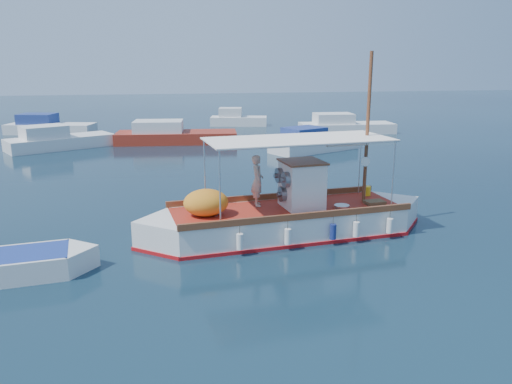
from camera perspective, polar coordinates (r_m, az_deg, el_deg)
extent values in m
plane|color=black|center=(16.58, 1.48, -5.08)|extent=(160.00, 160.00, 0.00)
cube|color=white|center=(16.68, 3.55, -3.70)|extent=(7.78, 3.31, 1.11)
cube|color=white|center=(15.81, -9.42, -4.92)|extent=(2.51, 2.51, 1.11)
cube|color=white|center=(18.31, 14.70, -2.49)|extent=(2.51, 2.51, 1.11)
cube|color=#B01114|center=(16.79, 3.54, -4.78)|extent=(7.89, 3.40, 0.18)
cube|color=#A32819|center=(16.52, 3.58, -1.94)|extent=(7.76, 3.11, 0.06)
cube|color=brown|center=(17.64, 2.14, -0.45)|extent=(7.62, 0.92, 0.20)
cube|color=brown|center=(15.36, 5.26, -2.79)|extent=(7.62, 0.92, 0.20)
cube|color=white|center=(16.50, 5.26, 0.79)|extent=(1.34, 1.43, 1.51)
cube|color=brown|center=(16.33, 5.33, 3.47)|extent=(1.45, 1.54, 0.06)
cylinder|color=slate|center=(15.90, 3.54, 1.42)|extent=(0.27, 0.52, 0.50)
cylinder|color=slate|center=(16.49, 2.76, 1.91)|extent=(0.27, 0.52, 0.50)
cylinder|color=slate|center=(16.33, 3.12, -0.22)|extent=(0.27, 0.52, 0.50)
cylinder|color=brown|center=(17.19, 12.62, 7.04)|extent=(0.13, 0.13, 5.04)
cylinder|color=brown|center=(16.86, 10.15, 5.64)|extent=(1.81, 0.27, 0.08)
cylinder|color=silver|center=(16.60, -5.89, 2.20)|extent=(0.05, 0.05, 2.27)
cylinder|color=silver|center=(14.49, -4.15, 0.41)|extent=(0.05, 0.05, 2.27)
cylinder|color=silver|center=(18.55, 11.79, 3.28)|extent=(0.05, 0.05, 2.27)
cylinder|color=silver|center=(16.69, 15.43, 1.82)|extent=(0.05, 0.05, 2.27)
cube|color=white|center=(16.15, 4.89, 6.04)|extent=(6.17, 3.04, 0.04)
ellipsoid|color=orange|center=(15.67, -5.74, -1.21)|extent=(1.53, 1.34, 0.85)
cube|color=yellow|center=(17.44, 6.98, -0.38)|extent=(0.27, 0.21, 0.40)
cylinder|color=yellow|center=(18.47, 12.51, 0.13)|extent=(0.33, 0.33, 0.34)
cube|color=brown|center=(17.43, 13.40, -1.17)|extent=(0.70, 0.52, 0.12)
cylinder|color=#B2B2B2|center=(16.68, 9.77, -1.67)|extent=(0.55, 0.55, 0.12)
cylinder|color=white|center=(16.12, 12.42, 3.41)|extent=(0.30, 0.06, 0.30)
cylinder|color=white|center=(14.79, -1.86, -5.69)|extent=(0.22, 0.22, 0.48)
cylinder|color=navy|center=(15.81, 8.80, -4.51)|extent=(0.22, 0.22, 0.48)
cylinder|color=white|center=(16.75, 15.03, -3.74)|extent=(0.22, 0.22, 0.48)
imported|color=#BEAF9E|center=(16.57, 0.16, 1.32)|extent=(0.44, 0.64, 1.72)
cube|color=white|center=(14.87, -20.53, -7.48)|extent=(1.60, 1.60, 0.81)
cube|color=silver|center=(36.01, -21.39, 5.14)|extent=(7.08, 5.27, 1.00)
cube|color=silver|center=(35.61, -23.07, 6.35)|extent=(3.34, 3.06, 0.80)
cube|color=maroon|center=(36.37, -9.02, 6.04)|extent=(8.72, 3.66, 1.00)
cube|color=silver|center=(36.37, -11.10, 7.38)|extent=(3.62, 2.72, 0.80)
cube|color=silver|center=(32.82, 6.67, 5.21)|extent=(6.38, 4.54, 1.00)
cube|color=navy|center=(32.09, 5.52, 6.66)|extent=(2.97, 2.71, 0.80)
cube|color=silver|center=(41.83, 10.31, 7.08)|extent=(7.73, 3.10, 1.00)
cube|color=silver|center=(41.40, 8.85, 8.32)|extent=(3.17, 2.41, 0.80)
cube|color=silver|center=(43.96, -22.37, 6.58)|extent=(7.22, 3.89, 1.00)
cube|color=navy|center=(44.31, -23.70, 7.68)|extent=(3.14, 2.56, 0.80)
cube|color=silver|center=(46.13, -1.98, 7.98)|extent=(5.37, 3.03, 1.00)
cube|color=silver|center=(46.08, -2.94, 9.09)|extent=(2.34, 2.09, 0.80)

